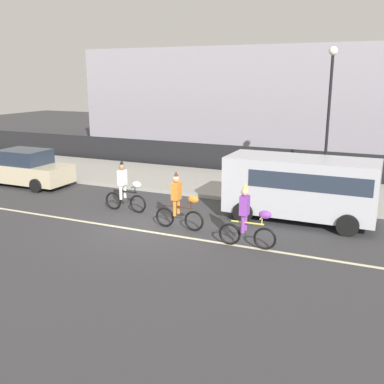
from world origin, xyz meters
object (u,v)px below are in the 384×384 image
at_px(parade_cyclist_zebra, 125,189).
at_px(parked_van_silver, 303,184).
at_px(street_lamp_post, 330,98).
at_px(parked_car_beige, 27,169).
at_px(parade_cyclist_orange, 180,204).
at_px(parade_cyclist_purple, 248,220).

xyz_separation_m(parade_cyclist_zebra, parked_van_silver, (6.12, 1.54, 0.44)).
relative_size(parade_cyclist_zebra, parked_van_silver, 0.38).
height_order(parked_van_silver, street_lamp_post, street_lamp_post).
bearing_deg(parked_car_beige, parade_cyclist_orange, -16.31).
xyz_separation_m(parade_cyclist_orange, parade_cyclist_purple, (2.51, -0.67, 0.00)).
height_order(parade_cyclist_zebra, street_lamp_post, street_lamp_post).
bearing_deg(parade_cyclist_purple, parade_cyclist_zebra, 162.21).
relative_size(parade_cyclist_orange, parked_car_beige, 0.47).
bearing_deg(parked_car_beige, parade_cyclist_purple, -16.03).
xyz_separation_m(parade_cyclist_purple, parked_van_silver, (0.93, 3.20, 0.44)).
bearing_deg(parade_cyclist_purple, parked_car_beige, 163.97).
bearing_deg(street_lamp_post, parade_cyclist_orange, -117.26).
bearing_deg(street_lamp_post, parked_van_silver, -91.39).
distance_m(parade_cyclist_zebra, parade_cyclist_orange, 2.86).
height_order(parade_cyclist_purple, street_lamp_post, street_lamp_post).
bearing_deg(parked_car_beige, street_lamp_post, 18.76).
xyz_separation_m(parade_cyclist_orange, parked_van_silver, (3.44, 2.53, 0.44)).
height_order(parade_cyclist_orange, parked_van_silver, parked_van_silver).
height_order(parade_cyclist_orange, parade_cyclist_purple, same).
distance_m(parade_cyclist_orange, parked_van_silver, 4.29).
bearing_deg(parade_cyclist_orange, parked_van_silver, 36.31).
distance_m(parade_cyclist_zebra, street_lamp_post, 9.13).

